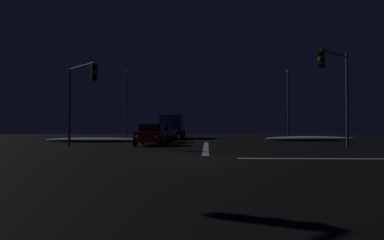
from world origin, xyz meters
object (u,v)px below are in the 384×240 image
Objects in this scene: sedan_red at (152,135)px; box_truck at (173,125)px; sedan_white at (166,133)px; traffic_signal_nw at (80,89)px; sedan_green at (161,133)px; traffic_signal_ne at (337,80)px; streetlamp_right_far at (288,99)px; streetlamp_left_far at (127,99)px.

box_truck is at bearing 90.39° from sedan_red.
traffic_signal_nw is at bearing -106.45° from sedan_white.
traffic_signal_ne is at bearing -31.96° from sedan_green.
sedan_white is at bearing 91.20° from sedan_red.
sedan_white is 0.75× the size of traffic_signal_nw.
traffic_signal_nw reaches higher than sedan_green.
sedan_red is 1.00× the size of sedan_green.
traffic_signal_nw is (-4.40, -21.06, 2.26)m from box_truck.
sedan_green is at bearing -89.41° from box_truck.
streetlamp_right_far is (14.49, 19.75, 4.26)m from sedan_red.
traffic_signal_ne reaches higher than traffic_signal_nw.
box_truck is 15.06m from streetlamp_right_far.
sedan_red is 1.00× the size of sedan_white.
streetlamp_right_far is (14.49, 14.34, 4.26)m from sedan_green.
streetlamp_left_far is at bearing 130.59° from traffic_signal_ne.
traffic_signal_ne reaches higher than sedan_white.
streetlamp_right_far reaches higher than sedan_white.
traffic_signal_nw is (-4.53, -8.00, 3.17)m from sedan_green.
traffic_signal_nw is (-4.52, -2.59, 3.17)m from sedan_red.
sedan_white is (-0.26, 6.48, 0.00)m from sedan_green.
sedan_green and sedan_white have the same top height.
traffic_signal_ne reaches higher than box_truck.
traffic_signal_nw is at bearing -179.77° from traffic_signal_ne.
traffic_signal_ne is 1.13× the size of traffic_signal_nw.
streetlamp_left_far reaches higher than traffic_signal_ne.
streetlamp_left_far is at bearing 94.72° from traffic_signal_nw.
sedan_red is 5.41m from sedan_green.
sedan_green is 0.50× the size of streetlamp_right_far.
sedan_red is 0.50× the size of streetlamp_right_far.
sedan_green is 0.49× the size of streetlamp_left_far.
sedan_red and sedan_white have the same top height.
traffic_signal_ne is 0.74× the size of streetlamp_left_far.
sedan_red is 18.49m from box_truck.
box_truck is 7.21m from streetlamp_left_far.
sedan_red is 0.67× the size of traffic_signal_ne.
box_truck is at bearing 121.46° from traffic_signal_ne.
traffic_signal_ne is 29.34m from streetlamp_left_far.
streetlamp_right_far is (19.02, 22.34, 1.09)m from traffic_signal_nw.
streetlamp_left_far is at bearing 113.96° from sedan_green.
sedan_white is 0.52× the size of box_truck.
sedan_white is at bearing 131.99° from traffic_signal_ne.
sedan_green is 16.27m from streetlamp_left_far.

